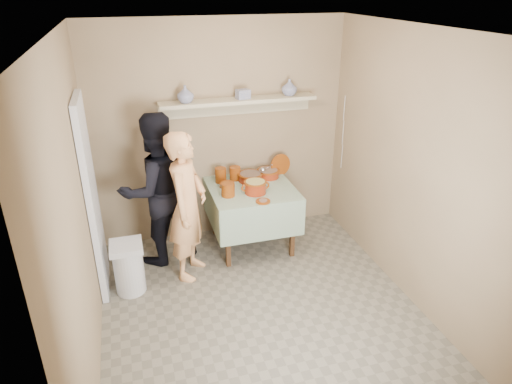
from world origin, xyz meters
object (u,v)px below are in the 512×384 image
object	(u,v)px
serving_table	(251,197)
person_cook	(187,207)
person_helper	(156,190)
cazuela_rice	(255,186)
trash_bin	(129,267)

from	to	relation	value
serving_table	person_cook	bearing A→B (deg)	-154.46
person_helper	serving_table	bearing A→B (deg)	159.86
person_cook	cazuela_rice	bearing A→B (deg)	-47.20
person_helper	serving_table	world-z (taller)	person_helper
serving_table	cazuela_rice	size ratio (longest dim) A/B	2.95
cazuela_rice	trash_bin	bearing A→B (deg)	-165.41
person_cook	cazuela_rice	size ratio (longest dim) A/B	4.90
person_cook	serving_table	size ratio (longest dim) A/B	1.66
cazuela_rice	person_cook	bearing A→B (deg)	-164.59
serving_table	cazuela_rice	bearing A→B (deg)	-89.76
serving_table	trash_bin	size ratio (longest dim) A/B	1.74
serving_table	cazuela_rice	distance (m)	0.26
person_cook	cazuela_rice	world-z (taller)	person_cook
person_cook	person_helper	xyz separation A→B (m)	(-0.28, 0.39, 0.05)
person_cook	serving_table	bearing A→B (deg)	-37.07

